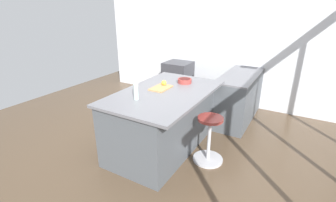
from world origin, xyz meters
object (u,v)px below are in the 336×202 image
kitchen_island (163,119)px  water_bottle (136,91)px  stool_by_window (209,141)px  fruit_bowl (185,81)px  apple_yellow (164,83)px  oven_range (178,80)px  cutting_board (161,88)px

kitchen_island → water_bottle: 0.77m
stool_by_window → fruit_bowl: bearing=-127.8°
apple_yellow → water_bottle: 0.68m
water_bottle → kitchen_island: bearing=165.7°
stool_by_window → apple_yellow: size_ratio=8.85×
fruit_bowl → oven_range: bearing=-149.0°
stool_by_window → oven_range: bearing=-142.4°
oven_range → water_bottle: water_bottle is taller
cutting_board → apple_yellow: apple_yellow is taller
apple_yellow → water_bottle: bearing=-2.6°
oven_range → water_bottle: 2.76m
apple_yellow → water_bottle: water_bottle is taller
water_bottle → fruit_bowl: size_ratio=1.38×
apple_yellow → water_bottle: (0.67, -0.03, 0.06)m
kitchen_island → cutting_board: (-0.08, -0.08, 0.48)m
fruit_bowl → water_bottle: bearing=-12.9°
oven_range → stool_by_window: size_ratio=1.28×
apple_yellow → fruit_bowl: size_ratio=0.35×
oven_range → water_bottle: size_ratio=2.84×
fruit_bowl → apple_yellow: bearing=-31.2°
cutting_board → apple_yellow: bearing=-172.8°
kitchen_island → fruit_bowl: bearing=168.3°
stool_by_window → fruit_bowl: (-0.52, -0.66, 0.66)m
kitchen_island → stool_by_window: bearing=90.6°
oven_range → water_bottle: bearing=15.7°
oven_range → fruit_bowl: bearing=31.0°
kitchen_island → fruit_bowl: size_ratio=8.41×
kitchen_island → apple_yellow: (-0.20, -0.09, 0.53)m
oven_range → apple_yellow: (1.91, 0.76, 0.57)m
oven_range → kitchen_island: size_ratio=0.46×
kitchen_island → cutting_board: 0.49m
oven_range → cutting_board: bearing=20.8°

